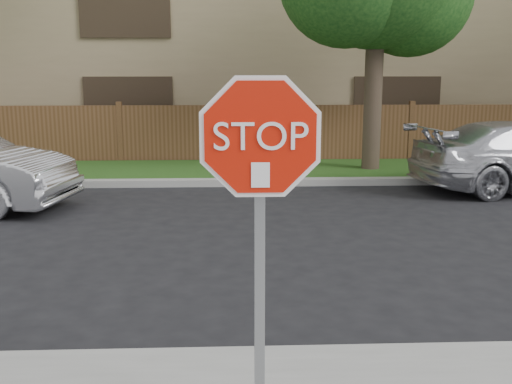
{
  "coord_description": "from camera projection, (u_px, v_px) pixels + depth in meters",
  "views": [
    {
      "loc": [
        -0.99,
        -4.99,
        2.54
      ],
      "look_at": [
        -0.82,
        -0.9,
        1.7
      ],
      "focal_mm": 42.0,
      "sensor_mm": 36.0,
      "label": 1
    }
  ],
  "objects": [
    {
      "name": "stop_sign",
      "position": [
        260.0,
        190.0,
        3.58
      ],
      "size": [
        1.01,
        0.13,
        2.55
      ],
      "color": "gray",
      "rests_on": "sidewalk_near"
    },
    {
      "name": "fence",
      "position": [
        267.0,
        134.0,
        16.43
      ],
      "size": [
        70.0,
        0.12,
        1.6
      ],
      "primitive_type": "cube",
      "color": "#53351D",
      "rests_on": "ground"
    },
    {
      "name": "far_curb",
      "position": [
        275.0,
        182.0,
        13.4
      ],
      "size": [
        70.0,
        0.3,
        0.15
      ],
      "primitive_type": "cube",
      "color": "gray",
      "rests_on": "ground"
    },
    {
      "name": "ground",
      "position": [
        342.0,
        355.0,
        5.43
      ],
      "size": [
        90.0,
        90.0,
        0.0
      ],
      "primitive_type": "plane",
      "color": "black",
      "rests_on": "ground"
    },
    {
      "name": "apartment_building",
      "position": [
        258.0,
        42.0,
        21.37
      ],
      "size": [
        35.2,
        9.2,
        7.2
      ],
      "color": "#9C8761",
      "rests_on": "ground"
    },
    {
      "name": "grass_strip",
      "position": [
        271.0,
        171.0,
        15.01
      ],
      "size": [
        70.0,
        3.0,
        0.12
      ],
      "primitive_type": "cube",
      "color": "#1E4714",
      "rests_on": "ground"
    }
  ]
}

